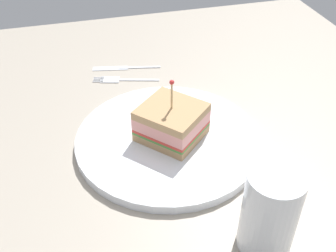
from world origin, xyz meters
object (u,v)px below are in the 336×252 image
(plate, at_px, (168,140))
(knife, at_px, (122,68))
(drink_glass, at_px, (269,214))
(fork, at_px, (118,79))
(sandwich_half_center, at_px, (171,121))

(plate, bearing_deg, knife, -83.35)
(plate, distance_m, drink_glass, 0.22)
(plate, xyz_separation_m, knife, (0.03, -0.25, -0.01))
(plate, distance_m, fork, 0.21)
(sandwich_half_center, distance_m, drink_glass, 0.22)
(plate, height_order, knife, plate)
(sandwich_half_center, xyz_separation_m, fork, (0.05, -0.20, -0.04))
(drink_glass, bearing_deg, plate, -73.05)
(fork, bearing_deg, sandwich_half_center, 103.71)
(sandwich_half_center, distance_m, fork, 0.21)
(plate, xyz_separation_m, fork, (0.04, -0.20, -0.01))
(sandwich_half_center, distance_m, knife, 0.25)
(knife, bearing_deg, plate, 96.65)
(drink_glass, height_order, knife, drink_glass)
(drink_glass, bearing_deg, knife, -78.56)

